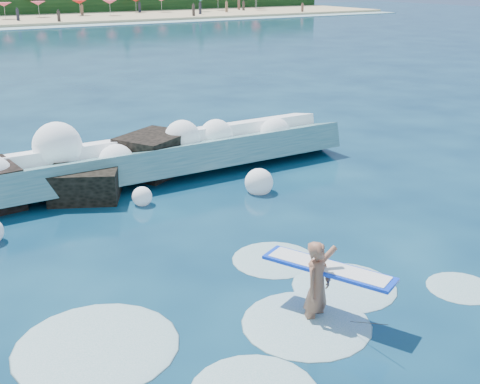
# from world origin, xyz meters

# --- Properties ---
(ground) EXTENTS (200.00, 200.00, 0.00)m
(ground) POSITION_xyz_m (0.00, 0.00, 0.00)
(ground) COLOR #082641
(ground) RESTS_ON ground
(breaking_wave) EXTENTS (17.52, 2.75, 1.51)m
(breaking_wave) POSITION_xyz_m (-0.43, 7.76, 0.53)
(breaking_wave) COLOR teal
(breaking_wave) RESTS_ON ground
(rock_cluster) EXTENTS (8.41, 3.56, 1.49)m
(rock_cluster) POSITION_xyz_m (-1.26, 7.45, 0.47)
(rock_cluster) COLOR black
(rock_cluster) RESTS_ON ground
(surfer_with_board) EXTENTS (1.62, 2.99, 1.87)m
(surfer_with_board) POSITION_xyz_m (0.88, -1.87, 0.69)
(surfer_with_board) COLOR #9D6149
(surfer_with_board) RESTS_ON ground
(wave_spray) EXTENTS (15.08, 4.90, 2.11)m
(wave_spray) POSITION_xyz_m (-1.28, 7.55, 0.97)
(wave_spray) COLOR white
(wave_spray) RESTS_ON ground
(surf_foam) EXTENTS (9.34, 5.70, 0.15)m
(surf_foam) POSITION_xyz_m (-0.54, -1.29, 0.00)
(surf_foam) COLOR silver
(surf_foam) RESTS_ON ground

